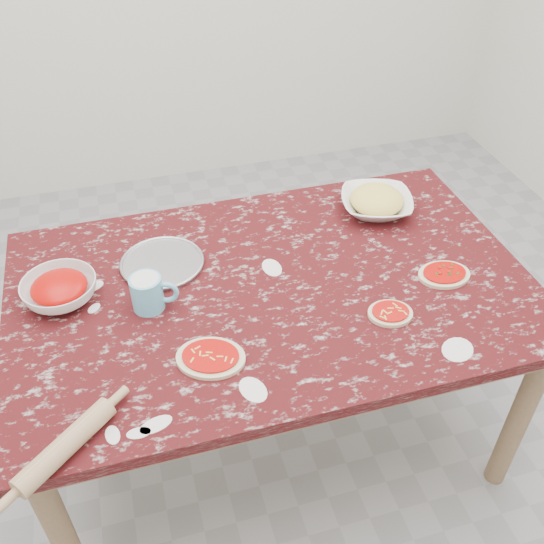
{
  "coord_description": "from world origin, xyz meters",
  "views": [
    {
      "loc": [
        -0.38,
        -1.34,
        1.98
      ],
      "look_at": [
        0.0,
        0.0,
        0.8
      ],
      "focal_mm": 39.57,
      "sensor_mm": 36.0,
      "label": 1
    }
  ],
  "objects_px": {
    "cheese_bowl": "(376,204)",
    "pizza_tray": "(162,264)",
    "sauce_bowl": "(60,291)",
    "flour_mug": "(148,293)",
    "rolling_pin": "(65,446)",
    "worktable": "(272,304)"
  },
  "relations": [
    {
      "from": "cheese_bowl",
      "to": "pizza_tray",
      "type": "bearing_deg",
      "value": -173.23
    },
    {
      "from": "cheese_bowl",
      "to": "sauce_bowl",
      "type": "bearing_deg",
      "value": -171.04
    },
    {
      "from": "cheese_bowl",
      "to": "flour_mug",
      "type": "bearing_deg",
      "value": -161.66
    },
    {
      "from": "pizza_tray",
      "to": "sauce_bowl",
      "type": "bearing_deg",
      "value": -165.68
    },
    {
      "from": "flour_mug",
      "to": "rolling_pin",
      "type": "height_order",
      "value": "flour_mug"
    },
    {
      "from": "cheese_bowl",
      "to": "flour_mug",
      "type": "height_order",
      "value": "flour_mug"
    },
    {
      "from": "worktable",
      "to": "rolling_pin",
      "type": "relative_size",
      "value": 5.9
    },
    {
      "from": "sauce_bowl",
      "to": "cheese_bowl",
      "type": "distance_m",
      "value": 1.11
    },
    {
      "from": "worktable",
      "to": "rolling_pin",
      "type": "height_order",
      "value": "rolling_pin"
    },
    {
      "from": "pizza_tray",
      "to": "flour_mug",
      "type": "distance_m",
      "value": 0.2
    },
    {
      "from": "worktable",
      "to": "sauce_bowl",
      "type": "height_order",
      "value": "sauce_bowl"
    },
    {
      "from": "sauce_bowl",
      "to": "rolling_pin",
      "type": "distance_m",
      "value": 0.55
    },
    {
      "from": "worktable",
      "to": "flour_mug",
      "type": "xyz_separation_m",
      "value": [
        -0.37,
        0.0,
        0.14
      ]
    },
    {
      "from": "flour_mug",
      "to": "rolling_pin",
      "type": "xyz_separation_m",
      "value": [
        -0.25,
        -0.44,
        -0.03
      ]
    },
    {
      "from": "cheese_bowl",
      "to": "rolling_pin",
      "type": "bearing_deg",
      "value": -146.52
    },
    {
      "from": "worktable",
      "to": "pizza_tray",
      "type": "distance_m",
      "value": 0.38
    },
    {
      "from": "pizza_tray",
      "to": "sauce_bowl",
      "type": "xyz_separation_m",
      "value": [
        -0.31,
        -0.08,
        0.03
      ]
    },
    {
      "from": "sauce_bowl",
      "to": "flour_mug",
      "type": "height_order",
      "value": "flour_mug"
    },
    {
      "from": "flour_mug",
      "to": "cheese_bowl",
      "type": "bearing_deg",
      "value": 18.34
    },
    {
      "from": "pizza_tray",
      "to": "rolling_pin",
      "type": "bearing_deg",
      "value": -116.24
    },
    {
      "from": "worktable",
      "to": "rolling_pin",
      "type": "distance_m",
      "value": 0.77
    },
    {
      "from": "flour_mug",
      "to": "rolling_pin",
      "type": "bearing_deg",
      "value": -119.41
    }
  ]
}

